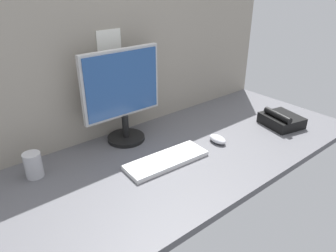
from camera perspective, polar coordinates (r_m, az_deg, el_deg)
The scene contains 7 objects.
ground_plane at distance 146.76cm, azimuth 2.36°, elevation -4.83°, with size 180.00×80.00×3.00cm, color #515156.
cubicle_wall_back at distance 160.62cm, azimuth -6.49°, elevation 11.90°, with size 180.00×5.50×69.87cm.
monitor at distance 146.53cm, azimuth -8.24°, elevation 6.00°, with size 39.40×18.00×44.15cm.
keyboard at distance 136.32cm, azimuth -0.29°, elevation -6.21°, with size 37.00×13.00×2.00cm, color silver.
mouse at distance 153.14cm, azimuth 8.97°, elevation -2.37°, with size 5.60×9.60×3.40cm, color silver.
mug_steel at distance 136.22cm, azimuth -23.19°, elevation -6.52°, with size 6.94×6.94×10.48cm.
desk_phone at distance 177.87cm, azimuth 19.79°, elevation 1.05°, with size 20.77×22.28×8.80cm.
Camera 1 is at (-84.38, -93.55, 73.77)cm, focal length 33.67 mm.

